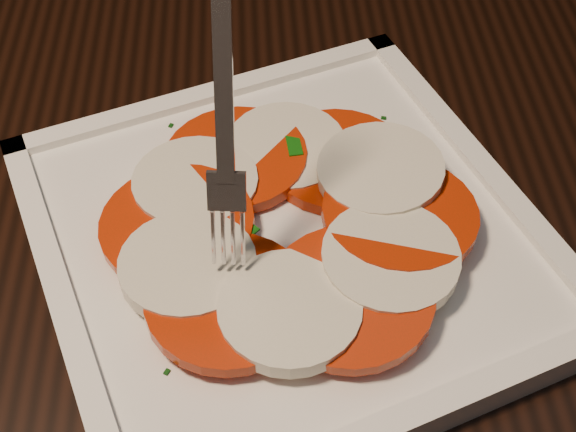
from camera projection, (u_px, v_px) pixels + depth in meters
The scene contains 4 objects.
table at pixel (307, 276), 0.60m from camera, with size 1.24×0.86×0.75m.
plate at pixel (288, 240), 0.49m from camera, with size 0.29×0.29×0.01m, color white.
caprese_salad at pixel (288, 220), 0.47m from camera, with size 0.22×0.21×0.03m.
fork at pixel (226, 97), 0.39m from camera, with size 0.02×0.06×0.17m, color white, non-canonical shape.
Camera 1 is at (-0.14, -0.08, 1.13)m, focal length 50.00 mm.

